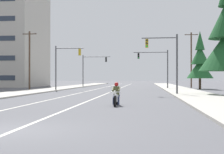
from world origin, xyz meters
TOP-DOWN VIEW (x-y plane):
  - ground_plane at (0.00, 0.00)m, footprint 400.00×400.00m
  - lane_stripe_center at (0.24, 45.00)m, footprint 0.16×100.00m
  - lane_stripe_left at (-3.04, 45.00)m, footprint 0.16×100.00m
  - sidewalk_kerb_right at (9.37, 40.00)m, footprint 4.40×110.00m
  - sidewalk_kerb_left at (-9.37, 40.00)m, footprint 4.40×110.00m
  - motorcycle_with_rider at (2.69, 10.39)m, footprint 0.70×2.19m
  - traffic_signal_near_right at (6.72, 24.03)m, footprint 3.68×0.37m
  - traffic_signal_near_left at (-6.71, 34.85)m, footprint 4.07×0.37m
  - traffic_signal_mid_right at (6.46, 43.18)m, footprint 5.52×0.37m
  - traffic_signal_mid_left at (-5.94, 53.37)m, footprint 5.40×0.37m
  - utility_pole_left_near at (-12.70, 37.92)m, footprint 2.13×0.26m
  - utility_pole_right_far at (12.81, 50.99)m, footprint 2.34×0.26m
  - conifer_tree_right_verge_far at (13.05, 42.89)m, footprint 4.14×4.14m

SIDE VIEW (x-z plane):
  - ground_plane at x=0.00m, z-range 0.00..0.00m
  - lane_stripe_center at x=0.24m, z-range 0.00..0.01m
  - lane_stripe_left at x=-3.04m, z-range 0.00..0.01m
  - sidewalk_kerb_right at x=9.37m, z-range 0.00..0.14m
  - sidewalk_kerb_left at x=-9.37m, z-range 0.00..0.14m
  - motorcycle_with_rider at x=2.69m, z-range -0.14..1.32m
  - traffic_signal_near_right at x=6.72m, z-range 0.92..7.12m
  - traffic_signal_near_left at x=-6.71m, z-range 0.95..7.15m
  - traffic_signal_mid_left at x=-5.94m, z-range 1.03..7.23m
  - traffic_signal_mid_right at x=6.46m, z-range 1.04..7.24m
  - conifer_tree_right_verge_far at x=13.05m, z-range -0.38..8.73m
  - utility_pole_left_near at x=-12.70m, z-range 0.21..8.93m
  - utility_pole_right_far at x=12.81m, z-range 0.23..10.22m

